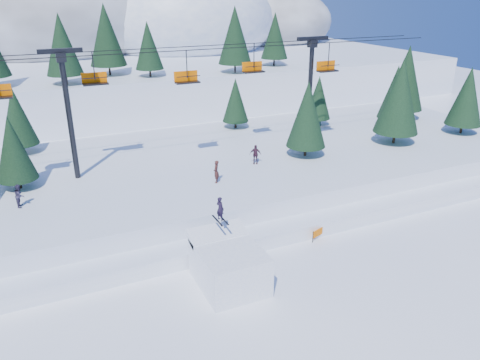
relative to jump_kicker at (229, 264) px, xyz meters
name	(u,v)px	position (x,y,z in m)	size (l,w,h in m)	color
ground	(280,297)	(2.20, -2.53, -1.34)	(160.00, 160.00, 0.00)	white
mid_shelf	(183,175)	(2.20, 15.47, -0.09)	(70.00, 22.00, 2.50)	white
berm	(227,230)	(2.20, 5.47, -0.79)	(70.00, 6.00, 1.10)	white
mountain_ridge	(57,32)	(-2.90, 70.83, 8.30)	(119.00, 60.08, 26.46)	white
jump_kicker	(229,264)	(0.00, 0.00, 0.00)	(3.67, 5.01, 5.21)	white
chairlift	(185,85)	(2.76, 15.51, 7.98)	(46.40, 3.21, 10.28)	black
conifer_stand	(188,113)	(2.74, 15.03, 5.64)	(63.75, 17.13, 10.18)	black
distant_skiers	(202,159)	(3.19, 13.10, 2.00)	(31.64, 11.18, 1.84)	#243E3C
banner_near	(324,229)	(8.75, 2.57, -0.80)	(2.69, 1.03, 0.90)	black
banner_far	(347,217)	(11.42, 3.51, -0.80)	(2.83, 0.43, 0.90)	black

